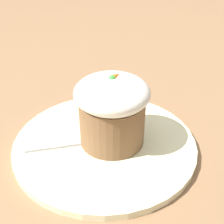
{
  "coord_description": "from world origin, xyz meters",
  "views": [
    {
      "loc": [
        -0.29,
        -0.2,
        0.29
      ],
      "look_at": [
        0.01,
        -0.01,
        0.06
      ],
      "focal_mm": 50.0,
      "sensor_mm": 36.0,
      "label": 1
    }
  ],
  "objects": [
    {
      "name": "dessert_plate",
      "position": [
        0.0,
        0.0,
        0.01
      ],
      "size": [
        0.26,
        0.26,
        0.01
      ],
      "color": "beige",
      "rests_on": "ground_plane"
    },
    {
      "name": "spoon",
      "position": [
        -0.01,
        0.01,
        0.01
      ],
      "size": [
        0.11,
        0.11,
        0.01
      ],
      "color": "#B7B7BC",
      "rests_on": "dessert_plate"
    },
    {
      "name": "carrot_cake",
      "position": [
        0.01,
        -0.01,
        0.06
      ],
      "size": [
        0.1,
        0.1,
        0.1
      ],
      "color": "brown",
      "rests_on": "dessert_plate"
    },
    {
      "name": "ground_plane",
      "position": [
        0.0,
        0.0,
        0.0
      ],
      "size": [
        4.0,
        4.0,
        0.0
      ],
      "primitive_type": "plane",
      "color": "#846042"
    }
  ]
}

